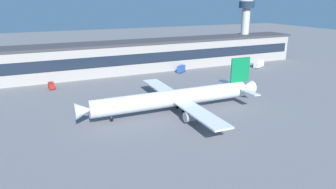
{
  "coord_description": "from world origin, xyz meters",
  "views": [
    {
      "loc": [
        -50.56,
        -90.11,
        36.38
      ],
      "look_at": [
        -9.27,
        1.22,
        5.0
      ],
      "focal_mm": 32.65,
      "sensor_mm": 36.0,
      "label": 1
    }
  ],
  "objects_px": {
    "catering_truck": "(259,63)",
    "airliner": "(175,98)",
    "crew_van": "(51,85)",
    "control_tower": "(245,22)",
    "stair_truck": "(181,69)"
  },
  "relations": [
    {
      "from": "crew_van",
      "to": "catering_truck",
      "type": "distance_m",
      "value": 108.44
    },
    {
      "from": "catering_truck",
      "to": "airliner",
      "type": "bearing_deg",
      "value": -148.9
    },
    {
      "from": "crew_van",
      "to": "stair_truck",
      "type": "xyz_separation_m",
      "value": [
        63.86,
        4.45,
        0.52
      ]
    },
    {
      "from": "control_tower",
      "to": "catering_truck",
      "type": "relative_size",
      "value": 4.87
    },
    {
      "from": "stair_truck",
      "to": "catering_truck",
      "type": "height_order",
      "value": "catering_truck"
    },
    {
      "from": "stair_truck",
      "to": "control_tower",
      "type": "bearing_deg",
      "value": 18.18
    },
    {
      "from": "airliner",
      "to": "crew_van",
      "type": "xyz_separation_m",
      "value": [
        -36.01,
        46.56,
        -3.37
      ]
    },
    {
      "from": "catering_truck",
      "to": "stair_truck",
      "type": "bearing_deg",
      "value": 170.63
    },
    {
      "from": "catering_truck",
      "to": "control_tower",
      "type": "bearing_deg",
      "value": 71.78
    },
    {
      "from": "control_tower",
      "to": "stair_truck",
      "type": "relative_size",
      "value": 6.12
    },
    {
      "from": "control_tower",
      "to": "catering_truck",
      "type": "bearing_deg",
      "value": -108.22
    },
    {
      "from": "control_tower",
      "to": "catering_truck",
      "type": "distance_m",
      "value": 33.12
    },
    {
      "from": "airliner",
      "to": "catering_truck",
      "type": "relative_size",
      "value": 8.43
    },
    {
      "from": "control_tower",
      "to": "crew_van",
      "type": "distance_m",
      "value": 120.44
    },
    {
      "from": "crew_van",
      "to": "catering_truck",
      "type": "height_order",
      "value": "catering_truck"
    }
  ]
}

